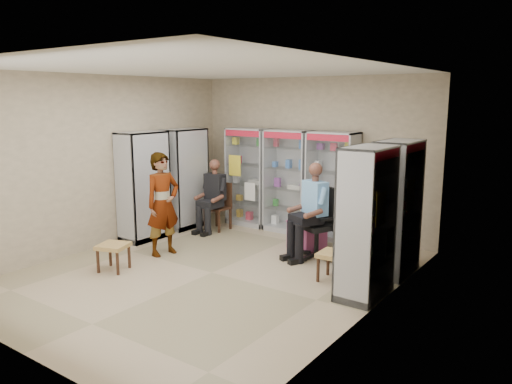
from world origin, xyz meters
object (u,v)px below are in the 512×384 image
Objects in this scene: cabinet_back_mid at (288,181)px; woven_stool_b at (114,257)px; cabinet_back_left at (249,177)px; wooden_chair at (218,207)px; cabinet_left_near at (144,186)px; seated_shopkeeper at (316,214)px; cabinet_back_right at (332,186)px; cabinet_left_far at (185,179)px; pink_trunk at (307,235)px; woven_stool_a at (334,267)px; office_chair at (317,222)px; standing_man at (163,204)px; cabinet_right_near at (366,223)px; cabinet_right_far at (396,208)px.

cabinet_back_mid is 4.78× the size of woven_stool_b.
cabinet_back_left is 2.13× the size of wooden_chair.
seated_shopkeeper is at bearing 105.45° from cabinet_left_near.
wooden_chair is (-2.15, -0.73, -0.53)m from cabinet_back_right.
pink_trunk is (2.78, 0.12, -0.75)m from cabinet_left_far.
wooden_chair reaches higher than woven_stool_a.
office_chair is 0.67× the size of standing_man.
wooden_chair is 1.82× the size of pink_trunk.
pink_trunk is at bearing 49.88° from cabinet_right_near.
woven_stool_a is at bearing -46.12° from pink_trunk.
woven_stool_b is (-3.52, -2.39, -0.79)m from cabinet_right_far.
cabinet_right_far reaches higher than wooden_chair.
cabinet_back_right reaches higher than wooden_chair.
pink_trunk reaches higher than woven_stool_b.
office_chair is (2.20, -1.11, -0.42)m from cabinet_back_left.
wooden_chair is 0.81× the size of office_chair.
office_chair is (-1.33, 0.02, -0.42)m from cabinet_right_far.
cabinet_back_mid is at bearing 75.02° from woven_stool_b.
cabinet_back_left and cabinet_left_near have the same top height.
cabinet_back_mid is at bearing 137.20° from cabinet_left_near.
cabinet_right_near is 4.46m from cabinet_left_near.
standing_man is at bearing -126.69° from cabinet_back_right.
cabinet_right_far is 1.00× the size of cabinet_right_near.
cabinet_back_left is 1.00× the size of cabinet_left_near.
cabinet_right_near is at bearing -40.12° from pink_trunk.
woven_stool_a is (3.20, -1.23, -0.26)m from wooden_chair.
cabinet_left_near is (-4.46, -0.90, 0.00)m from cabinet_right_far.
cabinet_left_far is 2.13× the size of wooden_chair.
pink_trunk reaches higher than woven_stool_a.
cabinet_back_left is 0.94m from wooden_chair.
cabinet_left_far is 1.72× the size of office_chair.
cabinet_back_right is 3.11m from standing_man.
cabinet_back_left reaches higher than office_chair.
office_chair is 0.79× the size of seated_shopkeeper.
seated_shopkeeper is at bearing 91.48° from cabinet_right_far.
woven_stool_a is (0.75, -0.84, -0.37)m from office_chair.
cabinet_back_right is 1.35× the size of seated_shopkeeper.
cabinet_back_mid and cabinet_back_right have the same top height.
pink_trunk is 1.24× the size of woven_stool_b.
seated_shopkeeper is (3.13, -0.23, -0.26)m from cabinet_left_far.
cabinet_left_far is 1.16× the size of standing_man.
cabinet_back_mid reaches higher than wooden_chair.
wooden_chair is 0.63× the size of seated_shopkeeper.
cabinet_left_far is 1.84m from standing_man.
cabinet_back_left reaches higher than standing_man.
cabinet_back_left is 4.78× the size of woven_stool_b.
cabinet_left_far is (-1.88, -0.93, 0.00)m from cabinet_back_mid.
cabinet_right_near reaches higher than woven_stool_a.
cabinet_back_mid reaches higher than woven_stool_b.
cabinet_back_right is at bearing 36.16° from cabinet_right_near.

